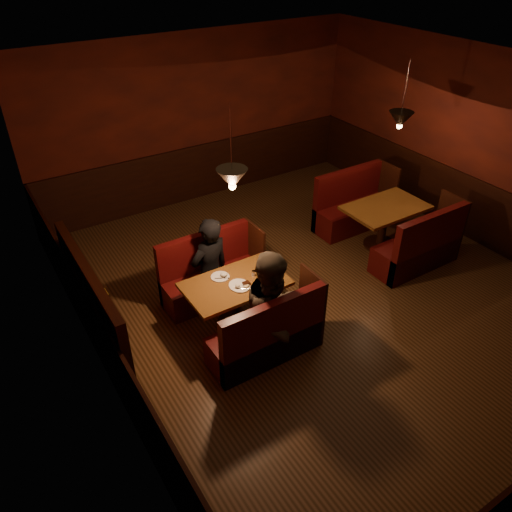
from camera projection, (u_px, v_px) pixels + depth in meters
room at (304, 231)px, 6.32m from camera, size 6.02×7.02×2.92m
main_table at (236, 292)px, 6.15m from camera, size 1.25×0.76×0.87m
main_bench_far at (211, 277)px, 6.77m from camera, size 1.37×0.49×0.94m
main_bench_near at (269, 338)px, 5.78m from camera, size 1.37×0.49×0.94m
second_table at (384, 217)px, 7.70m from camera, size 1.25×0.80×0.70m
second_bench_far at (352, 209)px, 8.35m from camera, size 1.38×0.52×0.98m
second_bench_near at (420, 250)px, 7.30m from camera, size 1.38×0.52×0.98m
diner_a at (209, 250)px, 6.41m from camera, size 0.64×0.48×1.61m
diner_b at (274, 294)px, 5.55m from camera, size 1.00×0.88×1.74m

